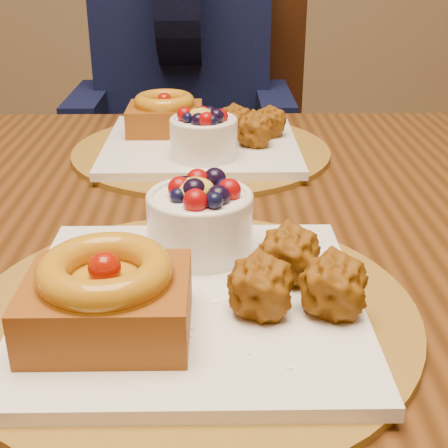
# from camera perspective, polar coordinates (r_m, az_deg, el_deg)

# --- Properties ---
(dining_table) EXTENTS (1.60, 0.90, 0.76)m
(dining_table) POSITION_cam_1_polar(r_m,az_deg,el_deg) (0.76, -2.27, -4.23)
(dining_table) COLOR #351C09
(dining_table) RESTS_ON ground
(place_setting_near) EXTENTS (0.38, 0.38, 0.09)m
(place_setting_near) POSITION_cam_1_polar(r_m,az_deg,el_deg) (0.53, -3.34, -5.31)
(place_setting_near) COLOR brown
(place_setting_near) RESTS_ON dining_table
(place_setting_far) EXTENTS (0.38, 0.38, 0.09)m
(place_setting_far) POSITION_cam_1_polar(r_m,az_deg,el_deg) (0.92, -2.29, 7.91)
(place_setting_far) COLOR brown
(place_setting_far) RESTS_ON dining_table
(chair_far) EXTENTS (0.49, 0.49, 1.00)m
(chair_far) POSITION_cam_1_polar(r_m,az_deg,el_deg) (1.43, -2.12, 4.59)
(chair_far) COLOR black
(chair_far) RESTS_ON ground
(diner) EXTENTS (0.47, 0.47, 0.77)m
(diner) POSITION_cam_1_polar(r_m,az_deg,el_deg) (1.47, -3.82, 15.91)
(diner) COLOR black
(diner) RESTS_ON ground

